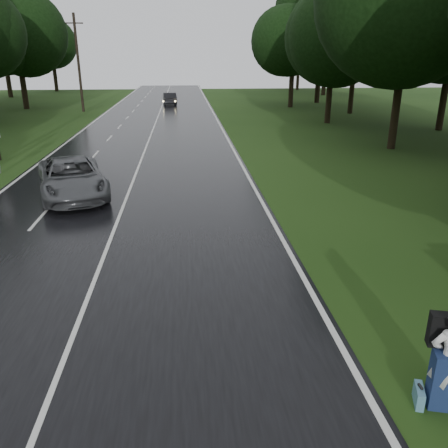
{
  "coord_description": "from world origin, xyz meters",
  "views": [
    {
      "loc": [
        2.59,
        -8.84,
        5.88
      ],
      "look_at": [
        3.71,
        4.0,
        1.1
      ],
      "focal_mm": 36.54,
      "sensor_mm": 36.0,
      "label": 1
    }
  ],
  "objects": [
    {
      "name": "grey_car",
      "position": [
        -2.37,
        11.06,
        0.85
      ],
      "size": [
        4.28,
        6.34,
        1.61
      ],
      "primitive_type": "imported",
      "rotation": [
        0.0,
        0.0,
        0.3
      ],
      "color": "#4C4E51",
      "rests_on": "road"
    },
    {
      "name": "tree_right_d",
      "position": [
        16.41,
        20.51,
        0.0
      ],
      "size": [
        9.88,
        9.88,
        15.43
      ],
      "primitive_type": null,
      "color": "black",
      "rests_on": "ground"
    },
    {
      "name": "tree_right_f",
      "position": [
        15.51,
        46.86,
        0.0
      ],
      "size": [
        8.49,
        8.49,
        13.27
      ],
      "primitive_type": null,
      "color": "black",
      "rests_on": "ground"
    },
    {
      "name": "utility_pole_far",
      "position": [
        -8.5,
        44.21,
        0.0
      ],
      "size": [
        1.8,
        0.28,
        10.05
      ],
      "primitive_type": null,
      "color": "black",
      "rests_on": "ground"
    },
    {
      "name": "ground",
      "position": [
        0.0,
        0.0,
        0.0
      ],
      "size": [
        160.0,
        160.0,
        0.0
      ],
      "primitive_type": "plane",
      "color": "#213D12",
      "rests_on": "ground"
    },
    {
      "name": "far_car",
      "position": [
        0.91,
        50.73,
        0.77
      ],
      "size": [
        1.91,
        4.56,
        1.46
      ],
      "primitive_type": "imported",
      "rotation": [
        0.0,
        0.0,
        3.22
      ],
      "color": "black",
      "rests_on": "road"
    },
    {
      "name": "tree_right_e",
      "position": [
        15.82,
        32.96,
        0.0
      ],
      "size": [
        8.07,
        8.07,
        12.61
      ],
      "primitive_type": null,
      "color": "black",
      "rests_on": "ground"
    },
    {
      "name": "tree_left_f",
      "position": [
        -15.7,
        47.69,
        0.0
      ],
      "size": [
        8.86,
        8.86,
        13.85
      ],
      "primitive_type": null,
      "color": "black",
      "rests_on": "ground"
    },
    {
      "name": "lane_center",
      "position": [
        0.0,
        20.0,
        0.04
      ],
      "size": [
        0.12,
        140.0,
        0.01
      ],
      "primitive_type": "cube",
      "color": "silver",
      "rests_on": "road"
    },
    {
      "name": "road_sign_b",
      "position": [
        -7.2,
        15.73,
        0.0
      ],
      "size": [
        0.59,
        0.1,
        2.48
      ],
      "primitive_type": null,
      "color": "white",
      "rests_on": "ground"
    },
    {
      "name": "road",
      "position": [
        0.0,
        20.0,
        0.02
      ],
      "size": [
        12.0,
        140.0,
        0.04
      ],
      "primitive_type": "cube",
      "color": "black",
      "rests_on": "ground"
    },
    {
      "name": "suitcase",
      "position": [
        6.64,
        -2.6,
        0.17
      ],
      "size": [
        0.28,
        0.49,
        0.34
      ],
      "primitive_type": "cube",
      "rotation": [
        0.0,
        0.0,
        5.95
      ],
      "color": "teal",
      "rests_on": "ground"
    }
  ]
}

